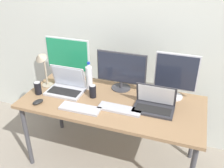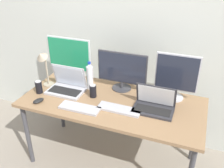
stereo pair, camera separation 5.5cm
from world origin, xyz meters
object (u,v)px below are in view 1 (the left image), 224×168
at_px(laptop_silver, 66,86).
at_px(keyboard_main, 80,108).
at_px(soda_can_near_keyboard, 38,88).
at_px(soda_can_by_laptop, 93,91).
at_px(mouse_by_keyboard, 38,102).
at_px(keyboard_aux, 120,109).
at_px(monitor_center, 121,70).
at_px(work_desk, 112,107).
at_px(monitor_left, 68,57).
at_px(laptop_secondary, 154,104).
at_px(monitor_right, 176,75).
at_px(desk_lamp, 42,63).
at_px(water_bottle, 89,77).

relative_size(laptop_silver, keyboard_main, 0.98).
relative_size(soda_can_near_keyboard, soda_can_by_laptop, 1.00).
relative_size(mouse_by_keyboard, soda_can_near_keyboard, 0.85).
bearing_deg(soda_can_by_laptop, keyboard_aux, -22.41).
distance_m(monitor_center, mouse_by_keyboard, 0.84).
distance_m(work_desk, keyboard_main, 0.32).
distance_m(monitor_left, laptop_secondary, 1.05).
xyz_separation_m(monitor_left, monitor_right, (1.12, -0.03, -0.02)).
relative_size(work_desk, monitor_right, 3.83).
height_order(soda_can_near_keyboard, desk_lamp, desk_lamp).
xyz_separation_m(keyboard_main, soda_can_near_keyboard, (-0.50, 0.11, 0.05)).
bearing_deg(keyboard_main, soda_can_by_laptop, 83.44).
relative_size(work_desk, monitor_center, 3.39).
bearing_deg(work_desk, desk_lamp, 178.78).
bearing_deg(keyboard_main, keyboard_aux, 16.85).
height_order(mouse_by_keyboard, soda_can_by_laptop, soda_can_by_laptop).
bearing_deg(desk_lamp, monitor_center, 18.15).
bearing_deg(desk_lamp, keyboard_aux, -9.01).
xyz_separation_m(monitor_left, soda_can_near_keyboard, (-0.13, -0.40, -0.19)).
height_order(monitor_center, mouse_by_keyboard, monitor_center).
relative_size(monitor_left, mouse_by_keyboard, 4.56).
xyz_separation_m(monitor_left, laptop_secondary, (0.99, -0.29, -0.20)).
bearing_deg(soda_can_by_laptop, soda_can_near_keyboard, -167.21).
distance_m(monitor_right, keyboard_aux, 0.61).
xyz_separation_m(monitor_center, soda_can_by_laptop, (-0.20, -0.25, -0.14)).
height_order(laptop_secondary, desk_lamp, desk_lamp).
height_order(monitor_center, keyboard_main, monitor_center).
height_order(work_desk, soda_can_by_laptop, soda_can_by_laptop).
distance_m(laptop_silver, mouse_by_keyboard, 0.32).
bearing_deg(water_bottle, monitor_left, 155.25).
xyz_separation_m(water_bottle, desk_lamp, (-0.43, -0.14, 0.14)).
relative_size(mouse_by_keyboard, soda_can_by_laptop, 0.85).
relative_size(keyboard_main, soda_can_near_keyboard, 2.89).
bearing_deg(water_bottle, laptop_secondary, -12.38).
bearing_deg(monitor_left, monitor_center, -3.22).
bearing_deg(keyboard_aux, soda_can_by_laptop, 158.32).
bearing_deg(desk_lamp, soda_can_by_laptop, -0.61).
xyz_separation_m(work_desk, monitor_center, (0.01, 0.26, 0.27)).
bearing_deg(soda_can_by_laptop, work_desk, -2.87).
height_order(keyboard_main, keyboard_aux, same).
xyz_separation_m(monitor_left, monitor_center, (0.60, -0.03, -0.05)).
bearing_deg(mouse_by_keyboard, monitor_left, 108.48).
distance_m(water_bottle, desk_lamp, 0.47).
distance_m(keyboard_main, soda_can_by_laptop, 0.24).
distance_m(keyboard_aux, soda_can_by_laptop, 0.34).
bearing_deg(monitor_center, monitor_left, 176.78).
bearing_deg(monitor_left, mouse_by_keyboard, -93.38).
relative_size(monitor_right, keyboard_aux, 1.14).
xyz_separation_m(monitor_center, soda_can_near_keyboard, (-0.73, -0.37, -0.14)).
xyz_separation_m(mouse_by_keyboard, soda_can_by_laptop, (0.43, 0.27, 0.05)).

